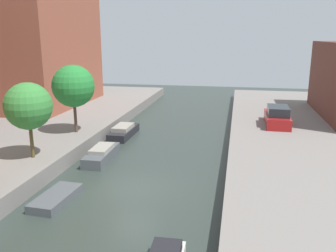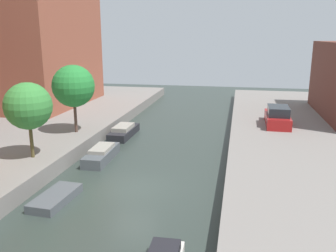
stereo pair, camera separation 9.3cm
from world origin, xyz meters
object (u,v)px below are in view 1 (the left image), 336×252
at_px(moored_boat_left_3, 56,198).
at_px(moored_boat_left_5, 124,131).
at_px(parked_car, 277,117).
at_px(street_tree_3, 28,106).
at_px(street_tree_4, 73,86).
at_px(moored_boat_left_4, 102,154).

bearing_deg(moored_boat_left_3, moored_boat_left_5, 92.07).
relative_size(parked_car, moored_boat_left_5, 1.08).
xyz_separation_m(street_tree_3, moored_boat_left_5, (2.85, 8.97, -3.77)).
distance_m(street_tree_4, parked_car, 16.56).
bearing_deg(moored_boat_left_5, parked_car, 10.67).
distance_m(parked_car, moored_boat_left_5, 12.86).
xyz_separation_m(street_tree_4, moored_boat_left_4, (3.23, -3.07, -4.14)).
relative_size(moored_boat_left_3, moored_boat_left_4, 0.78).
distance_m(street_tree_4, moored_boat_left_3, 10.95).
xyz_separation_m(street_tree_3, moored_boat_left_4, (3.23, 2.97, -3.77)).
distance_m(street_tree_3, street_tree_4, 6.04).
height_order(street_tree_3, street_tree_4, street_tree_4).
bearing_deg(street_tree_4, street_tree_3, -90.00).
bearing_deg(moored_boat_left_5, street_tree_4, -134.09).
height_order(street_tree_4, parked_car, street_tree_4).
distance_m(street_tree_3, moored_boat_left_3, 6.21).
height_order(parked_car, moored_boat_left_5, parked_car).
xyz_separation_m(moored_boat_left_3, moored_boat_left_4, (-0.06, 6.43, 0.19)).
distance_m(parked_car, moored_boat_left_3, 19.19).
distance_m(street_tree_4, moored_boat_left_4, 6.08).
relative_size(street_tree_3, moored_boat_left_4, 1.12).
height_order(street_tree_3, moored_boat_left_4, street_tree_3).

